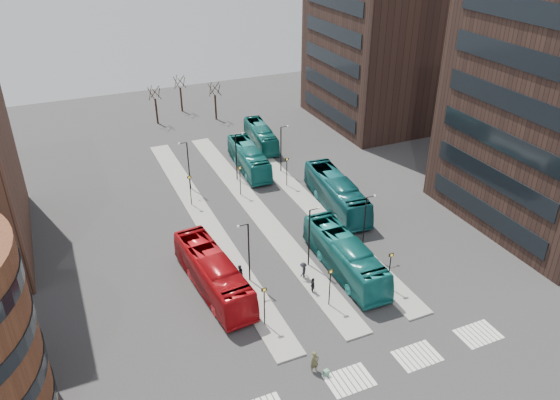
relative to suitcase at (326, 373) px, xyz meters
name	(u,v)px	position (x,y,z in m)	size (l,w,h in m)	color
island_left	(205,221)	(-1.66, 24.88, -0.17)	(2.50, 45.00, 0.15)	gray
island_mid	(256,210)	(4.34, 24.88, -0.17)	(2.50, 45.00, 0.15)	gray
island_right	(304,199)	(10.34, 24.88, -0.17)	(2.50, 45.00, 0.15)	gray
suitcase	(326,373)	(0.00, 0.00, 0.00)	(0.40, 0.32, 0.50)	#1B4E97
red_bus	(213,273)	(-4.43, 13.11, 1.50)	(2.94, 12.58, 3.50)	#B00D14
teal_bus_a	(345,256)	(7.67, 10.81, 1.48)	(2.91, 12.43, 3.46)	#146867
teal_bus_b	(249,158)	(7.46, 35.30, 1.35)	(2.68, 11.45, 3.19)	#156C69
teal_bus_c	(336,193)	(12.97, 21.98, 1.54)	(3.01, 12.87, 3.59)	#12555B
teal_bus_d	(261,136)	(11.88, 42.07, 1.22)	(2.47, 10.56, 2.94)	#146561
traveller	(315,362)	(-0.61, 0.70, 0.68)	(0.67, 0.44, 1.85)	brown
commuter_a	(239,273)	(-1.88, 13.33, 0.60)	(0.82, 0.64, 1.69)	black
commuter_b	(313,286)	(3.46, 9.02, 0.55)	(0.93, 0.39, 1.59)	black
commuter_c	(303,271)	(3.61, 11.28, 0.62)	(1.13, 0.65, 1.74)	black
crosswalk_stripes	(381,369)	(4.09, -1.12, -0.24)	(22.35, 2.40, 0.01)	silver
tower_far	(392,22)	(34.32, 44.88, 14.75)	(20.12, 20.00, 30.00)	#31211B
sign_poles	(278,222)	(3.94, 17.88, 2.16)	(12.45, 22.12, 3.65)	black
lamp_posts	(268,189)	(4.98, 22.88, 3.33)	(14.04, 20.24, 6.12)	black
bare_trees	(184,102)	(5.01, 57.54, 2.48)	(10.97, 8.14, 5.90)	black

